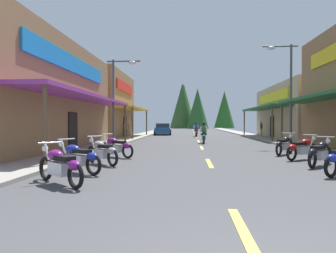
% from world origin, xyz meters
% --- Properties ---
extents(ground, '(10.36, 83.13, 0.10)m').
position_xyz_m(ground, '(0.00, 26.57, -0.05)').
color(ground, '#424244').
extents(sidewalk_left, '(2.03, 83.13, 0.12)m').
position_xyz_m(sidewalk_left, '(-6.19, 26.57, 0.06)').
color(sidewalk_left, gray).
rests_on(sidewalk_left, ground).
extents(sidewalk_right, '(2.03, 83.13, 0.12)m').
position_xyz_m(sidewalk_right, '(6.19, 26.57, 0.06)').
color(sidewalk_right, gray).
rests_on(sidewalk_right, ground).
extents(centerline_dashes, '(0.16, 58.46, 0.01)m').
position_xyz_m(centerline_dashes, '(0.00, 30.42, 0.01)').
color(centerline_dashes, '#E0C64C').
rests_on(centerline_dashes, ground).
extents(storefront_left_near, '(7.94, 13.71, 6.10)m').
position_xyz_m(storefront_left_near, '(-10.24, 13.29, 3.05)').
color(storefront_left_near, olive).
rests_on(storefront_left_near, ground).
extents(storefront_left_far, '(9.98, 9.40, 6.46)m').
position_xyz_m(storefront_left_far, '(-11.27, 26.05, 3.23)').
color(storefront_left_far, olive).
rests_on(storefront_left_far, ground).
extents(storefront_right_far, '(10.58, 12.64, 5.05)m').
position_xyz_m(storefront_right_far, '(11.56, 25.78, 2.53)').
color(storefront_right_far, tan).
rests_on(storefront_right_far, ground).
extents(streetlamp_left, '(2.14, 0.30, 5.52)m').
position_xyz_m(streetlamp_left, '(-5.22, 15.82, 3.66)').
color(streetlamp_left, '#474C51').
rests_on(streetlamp_left, ground).
extents(streetlamp_right, '(2.14, 0.30, 6.39)m').
position_xyz_m(streetlamp_right, '(5.26, 16.28, 4.15)').
color(streetlamp_right, '#474C51').
rests_on(streetlamp_right, ground).
extents(motorcycle_parked_right_2, '(1.52, 1.64, 1.04)m').
position_xyz_m(motorcycle_parked_right_2, '(3.84, 8.43, 0.49)').
color(motorcycle_parked_right_2, black).
rests_on(motorcycle_parked_right_2, ground).
extents(motorcycle_parked_right_3, '(1.78, 1.35, 1.04)m').
position_xyz_m(motorcycle_parked_right_3, '(3.90, 10.13, 0.49)').
color(motorcycle_parked_right_3, black).
rests_on(motorcycle_parked_right_3, ground).
extents(motorcycle_parked_right_4, '(1.39, 1.75, 1.04)m').
position_xyz_m(motorcycle_parked_right_4, '(3.78, 11.94, 0.49)').
color(motorcycle_parked_right_4, black).
rests_on(motorcycle_parked_right_4, ground).
extents(motorcycle_parked_left_0, '(1.76, 1.38, 1.04)m').
position_xyz_m(motorcycle_parked_left_0, '(-3.96, 4.91, 0.49)').
color(motorcycle_parked_left_0, black).
rests_on(motorcycle_parked_left_0, ground).
extents(motorcycle_parked_left_1, '(1.90, 1.16, 1.04)m').
position_xyz_m(motorcycle_parked_left_1, '(-4.16, 6.49, 0.49)').
color(motorcycle_parked_left_1, black).
rests_on(motorcycle_parked_left_1, ground).
extents(motorcycle_parked_left_2, '(1.64, 1.52, 1.04)m').
position_xyz_m(motorcycle_parked_left_2, '(-3.96, 8.29, 0.49)').
color(motorcycle_parked_left_2, black).
rests_on(motorcycle_parked_left_2, ground).
extents(motorcycle_parked_left_3, '(1.88, 1.20, 1.04)m').
position_xyz_m(motorcycle_parked_left_3, '(-3.99, 10.37, 0.49)').
color(motorcycle_parked_left_3, black).
rests_on(motorcycle_parked_left_3, ground).
extents(rider_cruising_lead, '(0.60, 2.14, 1.57)m').
position_xyz_m(rider_cruising_lead, '(0.32, 19.01, 0.66)').
color(rider_cruising_lead, black).
rests_on(rider_cruising_lead, ground).
extents(rider_cruising_trailing, '(0.60, 2.14, 1.57)m').
position_xyz_m(rider_cruising_trailing, '(0.00, 28.20, 0.66)').
color(rider_cruising_trailing, black).
rests_on(rider_cruising_trailing, ground).
extents(pedestrian_by_shop, '(0.46, 0.43, 1.61)m').
position_xyz_m(pedestrian_by_shop, '(-6.80, 25.04, 0.93)').
color(pedestrian_by_shop, '#726659').
rests_on(pedestrian_by_shop, ground).
extents(pedestrian_waiting, '(0.40, 0.51, 1.66)m').
position_xyz_m(pedestrian_waiting, '(6.53, 27.25, 0.96)').
color(pedestrian_waiting, '#B2A599').
rests_on(pedestrian_waiting, ground).
extents(parked_car_curbside, '(2.27, 4.40, 1.40)m').
position_xyz_m(parked_car_curbside, '(-3.98, 32.73, 0.69)').
color(parked_car_curbside, '#1E4C8C').
rests_on(parked_car_curbside, ground).
extents(treeline_backdrop, '(16.90, 12.07, 11.73)m').
position_xyz_m(treeline_backdrop, '(0.32, 71.24, 5.47)').
color(treeline_backdrop, '#2D4D23').
rests_on(treeline_backdrop, ground).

